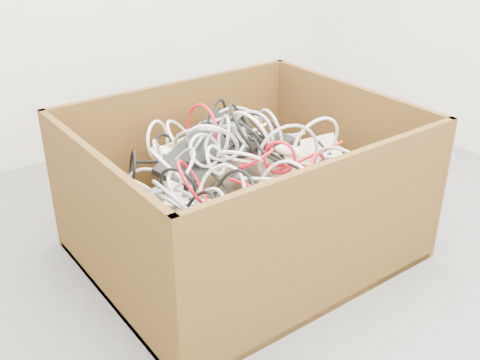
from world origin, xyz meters
TOP-DOWN VIEW (x-y plane):
  - ground at (0.00, 0.00)m, footprint 3.00×3.00m
  - cardboard_box at (-0.07, 0.23)m, footprint 1.12×0.94m
  - keyboard_pile at (-0.03, 0.25)m, footprint 0.98×0.88m
  - mice_scatter at (-0.07, 0.18)m, footprint 0.75×0.65m
  - power_strip_left at (-0.31, 0.26)m, footprint 0.22×0.25m
  - power_strip_right at (-0.27, 0.09)m, footprint 0.27×0.17m
  - vga_plug at (0.27, 0.14)m, footprint 0.06×0.06m
  - cable_tangle at (-0.14, 0.22)m, footprint 1.02×0.84m

SIDE VIEW (x-z plane):
  - ground at x=0.00m, z-range 0.00..0.00m
  - cardboard_box at x=-0.07m, z-range -0.14..0.43m
  - keyboard_pile at x=-0.03m, z-range 0.07..0.47m
  - power_strip_right at x=-0.27m, z-range 0.28..0.37m
  - vga_plug at x=0.27m, z-range 0.33..0.35m
  - mice_scatter at x=-0.07m, z-range 0.25..0.45m
  - power_strip_left at x=-0.31m, z-range 0.32..0.43m
  - cable_tangle at x=-0.14m, z-range 0.19..0.62m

